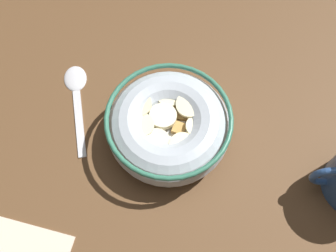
{
  "coord_description": "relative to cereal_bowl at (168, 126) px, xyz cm",
  "views": [
    {
      "loc": [
        -0.09,
        21.24,
        49.32
      ],
      "look_at": [
        0.0,
        0.0,
        3.0
      ],
      "focal_mm": 44.71,
      "sensor_mm": 36.0,
      "label": 1
    }
  ],
  "objects": [
    {
      "name": "cereal_bowl",
      "position": [
        0.0,
        0.0,
        0.0
      ],
      "size": [
        15.29,
        15.29,
        5.42
      ],
      "color": "#B2BCC6",
      "rests_on": "ground_plane"
    },
    {
      "name": "spoon",
      "position": [
        12.52,
        -6.72,
        -2.61
      ],
      "size": [
        4.4,
        13.84,
        0.8
      ],
      "color": "silver",
      "rests_on": "ground_plane"
    },
    {
      "name": "ground_plane",
      "position": [
        -0.01,
        0.01,
        -3.95
      ],
      "size": [
        133.93,
        133.93,
        2.0
      ],
      "primitive_type": "cube",
      "color": "brown"
    }
  ]
}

